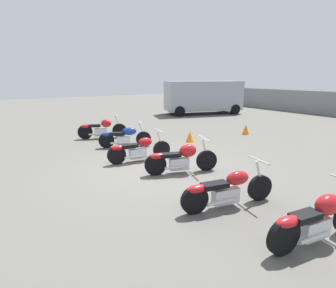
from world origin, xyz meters
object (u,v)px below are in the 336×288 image
Objects in this scene: motorcycle_slot_3 at (181,158)px; parked_van at (203,96)px; traffic_cone_far at (246,129)px; motorcycle_slot_2 at (138,150)px; motorcycle_slot_0 at (101,129)px; motorcycle_slot_1 at (124,137)px; motorcycle_slot_4 at (227,189)px; motorcycle_slot_5 at (317,219)px; traffic_cone_near at (190,137)px.

motorcycle_slot_3 is 12.28m from parked_van.
motorcycle_slot_2 is at bearing -81.94° from traffic_cone_far.
motorcycle_slot_0 is at bearing -116.28° from traffic_cone_far.
traffic_cone_far is (6.44, -2.98, -1.04)m from parked_van.
motorcycle_slot_1 reaches higher than motorcycle_slot_4.
motorcycle_slot_1 is 1.86m from motorcycle_slot_2.
motorcycle_slot_1 is at bearing -158.12° from motorcycle_slot_3.
motorcycle_slot_3 is at bearing 25.98° from motorcycle_slot_1.
motorcycle_slot_5 is (5.28, 0.42, 0.03)m from motorcycle_slot_2.
motorcycle_slot_2 is 1.04× the size of motorcycle_slot_3.
motorcycle_slot_5 is at bearing 12.16° from motorcycle_slot_2.
motorcycle_slot_3 is at bearing -171.91° from motorcycle_slot_5.
motorcycle_slot_4 is at bearing -52.48° from traffic_cone_far.
motorcycle_slot_0 is 4.75× the size of traffic_cone_near.
traffic_cone_far is (0.98, 5.63, -0.16)m from motorcycle_slot_1.
traffic_cone_far is (-0.85, 5.97, -0.15)m from motorcycle_slot_2.
traffic_cone_near is (0.69, 2.60, -0.19)m from motorcycle_slot_1.
parked_van is at bearing 145.76° from motorcycle_slot_1.
traffic_cone_near is at bearing 167.73° from motorcycle_slot_5.
traffic_cone_far is (-2.41, 5.48, -0.19)m from motorcycle_slot_3.
motorcycle_slot_5 reaches higher than motorcycle_slot_4.
traffic_cone_far is at bearing 84.62° from motorcycle_slot_0.
motorcycle_slot_0 is 7.38m from motorcycle_slot_4.
motorcycle_slot_3 is 4.26× the size of traffic_cone_far.
motorcycle_slot_1 is 7.11m from motorcycle_slot_5.
motorcycle_slot_1 is 2.70m from traffic_cone_near.
motorcycle_slot_4 is 4.52× the size of traffic_cone_far.
motorcycle_slot_4 is 5.09× the size of traffic_cone_near.
motorcycle_slot_3 is 3.65m from traffic_cone_near.
parked_van reaches higher than motorcycle_slot_3.
motorcycle_slot_0 is 1.90m from motorcycle_slot_1.
motorcycle_slot_0 is 4.22× the size of traffic_cone_far.
parked_van is (-3.57, 8.81, 0.85)m from motorcycle_slot_0.
motorcycle_slot_4 is at bearing -21.45° from parked_van.
motorcycle_slot_5 is at bearing -16.69° from parked_van.
motorcycle_slot_0 is at bearing -132.82° from traffic_cone_near.
traffic_cone_near is (6.16, -6.01, -1.06)m from parked_van.
motorcycle_slot_0 is at bearing -168.39° from motorcycle_slot_4.
motorcycle_slot_5 is (1.62, 0.31, 0.03)m from motorcycle_slot_4.
motorcycle_slot_0 is 0.99× the size of motorcycle_slot_3.
motorcycle_slot_2 is at bearing -166.41° from motorcycle_slot_4.
motorcycle_slot_3 reaches higher than motorcycle_slot_1.
traffic_cone_far is at bearing 139.44° from motorcycle_slot_4.
motorcycle_slot_5 is at bearing 18.19° from motorcycle_slot_3.
motorcycle_slot_4 is at bearing 9.28° from motorcycle_slot_2.
parked_van is at bearing 135.68° from traffic_cone_near.
motorcycle_slot_5 reaches higher than traffic_cone_far.
motorcycle_slot_2 is 11.58m from parked_van.
motorcycle_slot_1 is 0.90× the size of motorcycle_slot_5.
parked_van is (-10.95, 8.85, 0.88)m from motorcycle_slot_4.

